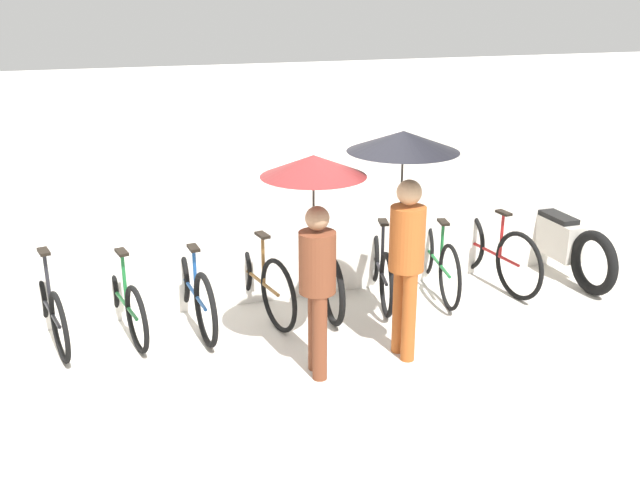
{
  "coord_description": "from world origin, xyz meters",
  "views": [
    {
      "loc": [
        -1.54,
        -5.12,
        3.23
      ],
      "look_at": [
        0.46,
        0.95,
        1.0
      ],
      "focal_mm": 40.0,
      "sensor_mm": 36.0,
      "label": 1
    }
  ],
  "objects_px": {
    "parked_bicycle_1": "(48,305)",
    "pedestrian_center": "(405,184)",
    "parked_bicycle_8": "(490,250)",
    "pedestrian_leading": "(315,211)",
    "parked_bicycle_5": "(320,272)",
    "parked_bicycle_7": "(436,258)",
    "parked_bicycle_3": "(192,288)",
    "parked_bicycle_6": "(379,266)",
    "parked_bicycle_4": "(256,277)",
    "motorcycle": "(555,240)",
    "parked_bicycle_2": "(122,298)"
  },
  "relations": [
    {
      "from": "parked_bicycle_3",
      "to": "parked_bicycle_2",
      "type": "bearing_deg",
      "value": 80.8
    },
    {
      "from": "parked_bicycle_7",
      "to": "pedestrian_center",
      "type": "relative_size",
      "value": 0.82
    },
    {
      "from": "parked_bicycle_8",
      "to": "parked_bicycle_7",
      "type": "bearing_deg",
      "value": 82.87
    },
    {
      "from": "parked_bicycle_7",
      "to": "parked_bicycle_3",
      "type": "bearing_deg",
      "value": 100.7
    },
    {
      "from": "parked_bicycle_6",
      "to": "pedestrian_center",
      "type": "xyz_separation_m",
      "value": [
        -0.32,
        -1.25,
        1.27
      ]
    },
    {
      "from": "parked_bicycle_8",
      "to": "pedestrian_center",
      "type": "height_order",
      "value": "pedestrian_center"
    },
    {
      "from": "parked_bicycle_7",
      "to": "motorcycle",
      "type": "relative_size",
      "value": 0.8
    },
    {
      "from": "parked_bicycle_3",
      "to": "parked_bicycle_8",
      "type": "distance_m",
      "value": 3.45
    },
    {
      "from": "parked_bicycle_3",
      "to": "pedestrian_leading",
      "type": "xyz_separation_m",
      "value": [
        0.9,
        -1.31,
        1.12
      ]
    },
    {
      "from": "parked_bicycle_4",
      "to": "parked_bicycle_5",
      "type": "distance_m",
      "value": 0.69
    },
    {
      "from": "parked_bicycle_5",
      "to": "parked_bicycle_7",
      "type": "xyz_separation_m",
      "value": [
        1.38,
        -0.02,
        0.0
      ]
    },
    {
      "from": "parked_bicycle_2",
      "to": "parked_bicycle_8",
      "type": "bearing_deg",
      "value": -102.37
    },
    {
      "from": "parked_bicycle_1",
      "to": "parked_bicycle_5",
      "type": "relative_size",
      "value": 0.96
    },
    {
      "from": "parked_bicycle_5",
      "to": "parked_bicycle_3",
      "type": "bearing_deg",
      "value": 93.47
    },
    {
      "from": "parked_bicycle_7",
      "to": "pedestrian_center",
      "type": "distance_m",
      "value": 2.03
    },
    {
      "from": "parked_bicycle_2",
      "to": "parked_bicycle_6",
      "type": "relative_size",
      "value": 1.03
    },
    {
      "from": "parked_bicycle_1",
      "to": "parked_bicycle_2",
      "type": "xyz_separation_m",
      "value": [
        0.69,
        -0.01,
        -0.01
      ]
    },
    {
      "from": "parked_bicycle_4",
      "to": "parked_bicycle_5",
      "type": "xyz_separation_m",
      "value": [
        0.69,
        -0.05,
        -0.02
      ]
    },
    {
      "from": "motorcycle",
      "to": "parked_bicycle_4",
      "type": "bearing_deg",
      "value": 89.09
    },
    {
      "from": "parked_bicycle_4",
      "to": "parked_bicycle_5",
      "type": "relative_size",
      "value": 1.03
    },
    {
      "from": "parked_bicycle_6",
      "to": "pedestrian_center",
      "type": "bearing_deg",
      "value": 179.27
    },
    {
      "from": "parked_bicycle_1",
      "to": "pedestrian_center",
      "type": "height_order",
      "value": "pedestrian_center"
    },
    {
      "from": "parked_bicycle_3",
      "to": "parked_bicycle_6",
      "type": "bearing_deg",
      "value": -95.25
    },
    {
      "from": "parked_bicycle_1",
      "to": "parked_bicycle_5",
      "type": "height_order",
      "value": "parked_bicycle_1"
    },
    {
      "from": "parked_bicycle_6",
      "to": "motorcycle",
      "type": "height_order",
      "value": "parked_bicycle_6"
    },
    {
      "from": "parked_bicycle_8",
      "to": "pedestrian_leading",
      "type": "relative_size",
      "value": 0.9
    },
    {
      "from": "parked_bicycle_3",
      "to": "parked_bicycle_7",
      "type": "relative_size",
      "value": 1.05
    },
    {
      "from": "parked_bicycle_3",
      "to": "parked_bicycle_7",
      "type": "height_order",
      "value": "parked_bicycle_7"
    },
    {
      "from": "parked_bicycle_4",
      "to": "pedestrian_center",
      "type": "height_order",
      "value": "pedestrian_center"
    },
    {
      "from": "parked_bicycle_5",
      "to": "parked_bicycle_7",
      "type": "height_order",
      "value": "parked_bicycle_7"
    },
    {
      "from": "parked_bicycle_7",
      "to": "parked_bicycle_8",
      "type": "distance_m",
      "value": 0.69
    },
    {
      "from": "parked_bicycle_5",
      "to": "motorcycle",
      "type": "distance_m",
      "value": 2.99
    },
    {
      "from": "motorcycle",
      "to": "pedestrian_center",
      "type": "bearing_deg",
      "value": 115.47
    },
    {
      "from": "parked_bicycle_4",
      "to": "pedestrian_center",
      "type": "xyz_separation_m",
      "value": [
        1.06,
        -1.3,
        1.25
      ]
    },
    {
      "from": "parked_bicycle_3",
      "to": "motorcycle",
      "type": "height_order",
      "value": "parked_bicycle_3"
    },
    {
      "from": "parked_bicycle_4",
      "to": "parked_bicycle_7",
      "type": "xyz_separation_m",
      "value": [
        2.07,
        -0.07,
        -0.02
      ]
    },
    {
      "from": "parked_bicycle_3",
      "to": "parked_bicycle_4",
      "type": "relative_size",
      "value": 1.02
    },
    {
      "from": "parked_bicycle_4",
      "to": "motorcycle",
      "type": "distance_m",
      "value": 3.68
    },
    {
      "from": "parked_bicycle_2",
      "to": "parked_bicycle_8",
      "type": "distance_m",
      "value": 4.14
    },
    {
      "from": "parked_bicycle_4",
      "to": "parked_bicycle_5",
      "type": "height_order",
      "value": "parked_bicycle_4"
    },
    {
      "from": "parked_bicycle_4",
      "to": "parked_bicycle_6",
      "type": "relative_size",
      "value": 1.1
    },
    {
      "from": "parked_bicycle_3",
      "to": "parked_bicycle_7",
      "type": "distance_m",
      "value": 2.76
    },
    {
      "from": "parked_bicycle_1",
      "to": "parked_bicycle_5",
      "type": "distance_m",
      "value": 2.76
    },
    {
      "from": "pedestrian_leading",
      "to": "pedestrian_center",
      "type": "relative_size",
      "value": 0.93
    },
    {
      "from": "parked_bicycle_1",
      "to": "parked_bicycle_7",
      "type": "bearing_deg",
      "value": -103.45
    },
    {
      "from": "parked_bicycle_1",
      "to": "parked_bicycle_7",
      "type": "distance_m",
      "value": 4.14
    },
    {
      "from": "parked_bicycle_6",
      "to": "parked_bicycle_7",
      "type": "bearing_deg",
      "value": -77.44
    },
    {
      "from": "parked_bicycle_6",
      "to": "parked_bicycle_7",
      "type": "distance_m",
      "value": 0.69
    },
    {
      "from": "parked_bicycle_5",
      "to": "pedestrian_center",
      "type": "relative_size",
      "value": 0.82
    },
    {
      "from": "parked_bicycle_5",
      "to": "pedestrian_center",
      "type": "bearing_deg",
      "value": -160.83
    }
  ]
}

